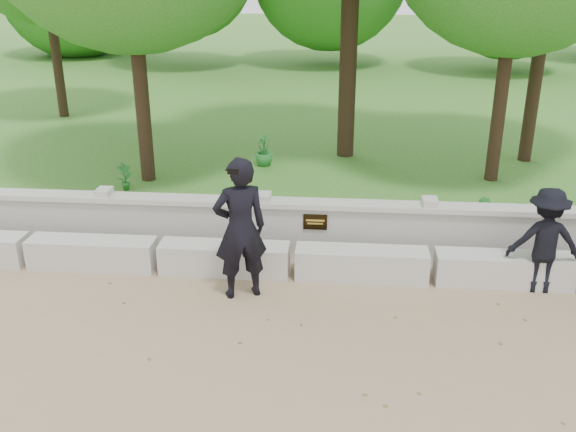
% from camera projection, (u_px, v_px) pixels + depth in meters
% --- Properties ---
extents(ground, '(80.00, 80.00, 0.00)m').
position_uv_depth(ground, '(279.00, 347.00, 7.65)').
color(ground, '#917659').
rests_on(ground, ground).
extents(lawn, '(40.00, 22.00, 0.25)m').
position_uv_depth(lawn, '(323.00, 99.00, 20.54)').
color(lawn, '#2B6722').
rests_on(lawn, ground).
extents(concrete_bench, '(11.90, 0.45, 0.45)m').
position_uv_depth(concrete_bench, '(292.00, 261.00, 9.32)').
color(concrete_bench, '#B6B4AC').
rests_on(concrete_bench, ground).
extents(parapet_wall, '(12.50, 0.35, 0.90)m').
position_uv_depth(parapet_wall, '(296.00, 227.00, 9.88)').
color(parapet_wall, '#ABA9A2').
rests_on(parapet_wall, ground).
extents(man_main, '(0.85, 0.79, 1.98)m').
position_uv_depth(man_main, '(240.00, 229.00, 8.49)').
color(man_main, black).
rests_on(man_main, ground).
extents(visitor_mid, '(0.98, 0.58, 1.50)m').
position_uv_depth(visitor_mid, '(545.00, 240.00, 8.72)').
color(visitor_mid, black).
rests_on(visitor_mid, ground).
extents(shrub_a, '(0.33, 0.33, 0.53)m').
position_uv_depth(shrub_a, '(125.00, 177.00, 12.01)').
color(shrub_a, '#26702C').
rests_on(shrub_a, lawn).
extents(shrub_b, '(0.28, 0.32, 0.52)m').
position_uv_depth(shrub_b, '(482.00, 214.00, 10.27)').
color(shrub_b, '#26702C').
rests_on(shrub_b, lawn).
extents(shrub_d, '(0.45, 0.48, 0.68)m').
position_uv_depth(shrub_d, '(264.00, 150.00, 13.42)').
color(shrub_d, '#26702C').
rests_on(shrub_d, lawn).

